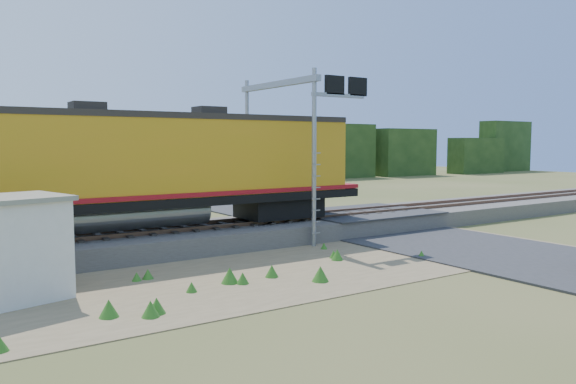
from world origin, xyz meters
TOP-DOWN VIEW (x-y plane):
  - ground at (0.00, 0.00)m, footprint 140.00×140.00m
  - ballast at (0.00, 6.00)m, footprint 70.00×5.00m
  - rails at (0.00, 6.00)m, footprint 70.00×1.54m
  - dirt_shoulder at (-2.00, 0.50)m, footprint 26.00×8.00m
  - road at (7.00, 0.74)m, footprint 7.00×66.00m
  - tree_line_north at (0.00, 38.00)m, footprint 130.00×3.00m
  - weed_clumps at (-3.50, 0.10)m, footprint 15.00×6.20m
  - locomotive at (-4.88, 6.00)m, footprint 19.92×3.04m
  - shed at (-9.79, 1.34)m, footprint 2.98×2.98m
  - signal_gantry at (2.20, 5.32)m, footprint 2.95×6.20m

SIDE VIEW (x-z plane):
  - ground at x=0.00m, z-range 0.00..0.00m
  - weed_clumps at x=-3.50m, z-range -0.28..0.28m
  - dirt_shoulder at x=-2.00m, z-range 0.00..0.03m
  - road at x=7.00m, z-range -0.34..0.52m
  - ballast at x=0.00m, z-range 0.00..0.80m
  - rails at x=0.00m, z-range 0.80..0.96m
  - shed at x=-9.79m, z-range 0.02..2.93m
  - tree_line_north at x=0.00m, z-range -0.18..6.32m
  - locomotive at x=-4.88m, z-range 0.93..6.07m
  - signal_gantry at x=2.20m, z-range 1.83..9.27m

